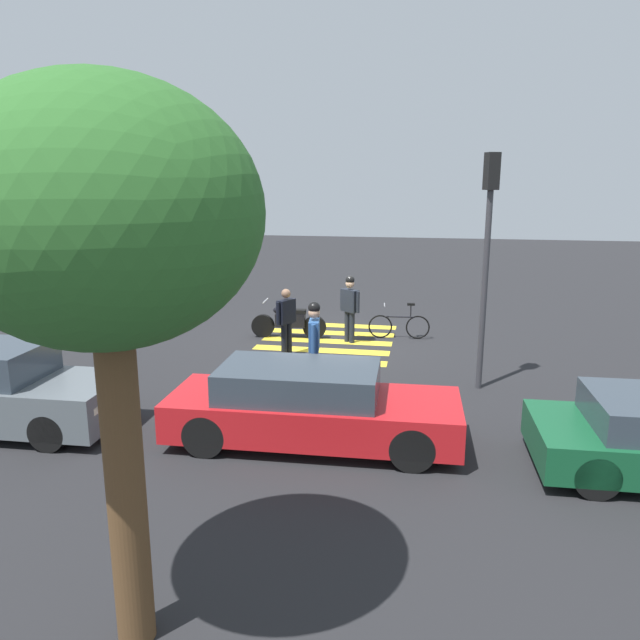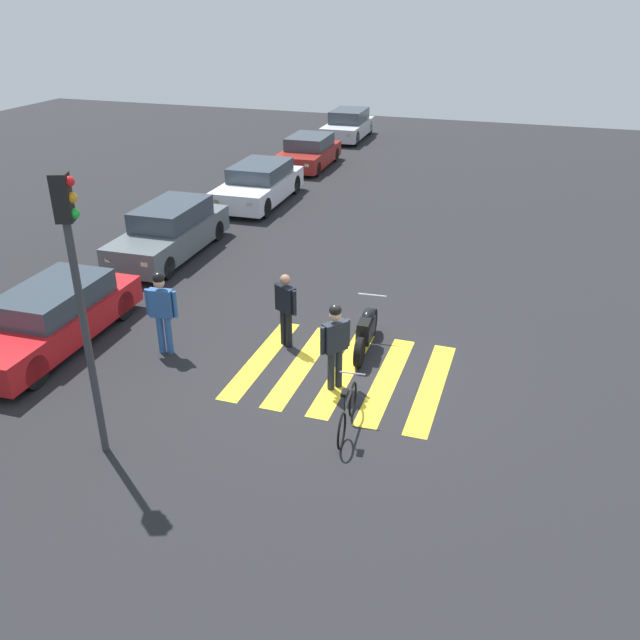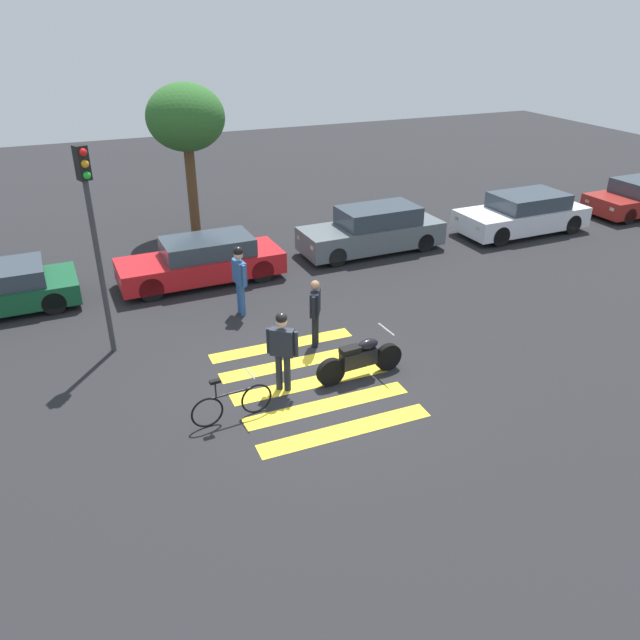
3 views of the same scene
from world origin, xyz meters
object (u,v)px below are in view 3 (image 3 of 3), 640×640
object	(u,v)px
car_red_convertible	(203,261)
traffic_light_pole	(92,222)
police_motorcycle	(360,359)
officer_on_foot	(282,346)
car_white_van	(523,214)
pedestrian_bystander	(240,275)
officer_by_motorcycle	(315,309)
leaning_bicycle	(232,404)
car_grey_coupe	(373,231)

from	to	relation	value
car_red_convertible	traffic_light_pole	size ratio (longest dim) A/B	1.00
police_motorcycle	officer_on_foot	xyz separation A→B (m)	(-1.68, 0.17, 0.58)
car_red_convertible	car_white_van	world-z (taller)	car_white_van
pedestrian_bystander	traffic_light_pole	distance (m)	3.97
officer_by_motorcycle	pedestrian_bystander	distance (m)	2.58
leaning_bicycle	officer_on_foot	world-z (taller)	officer_on_foot
traffic_light_pole	officer_on_foot	bearing A→B (deg)	-44.84
police_motorcycle	officer_by_motorcycle	xyz separation A→B (m)	(-0.34, 1.69, 0.49)
police_motorcycle	officer_by_motorcycle	bearing A→B (deg)	101.27
leaning_bicycle	car_white_van	distance (m)	14.33
traffic_light_pole	pedestrian_bystander	bearing A→B (deg)	12.88
leaning_bicycle	officer_by_motorcycle	world-z (taller)	officer_by_motorcycle
pedestrian_bystander	car_red_convertible	world-z (taller)	pedestrian_bystander
leaning_bicycle	pedestrian_bystander	xyz separation A→B (m)	(1.49, 4.46, 0.72)
police_motorcycle	traffic_light_pole	world-z (taller)	traffic_light_pole
officer_by_motorcycle	pedestrian_bystander	bearing A→B (deg)	115.96
pedestrian_bystander	traffic_light_pole	bearing A→B (deg)	-167.12
car_white_van	traffic_light_pole	bearing A→B (deg)	-167.12
car_white_van	traffic_light_pole	xyz separation A→B (m)	(-14.33, -3.28, 2.46)
leaning_bicycle	officer_by_motorcycle	distance (m)	3.43
police_motorcycle	officer_on_foot	size ratio (longest dim) A/B	1.14
car_grey_coupe	car_white_van	size ratio (longest dim) A/B	1.01
pedestrian_bystander	car_grey_coupe	distance (m)	6.01
car_grey_coupe	police_motorcycle	bearing A→B (deg)	-119.05
officer_by_motorcycle	car_white_van	distance (m)	11.02
officer_on_foot	car_grey_coupe	size ratio (longest dim) A/B	0.38
car_white_van	police_motorcycle	bearing A→B (deg)	-145.67
leaning_bicycle	pedestrian_bystander	distance (m)	4.76
officer_by_motorcycle	car_red_convertible	distance (m)	5.07
leaning_bicycle	car_grey_coupe	world-z (taller)	car_grey_coupe
leaning_bicycle	car_white_van	size ratio (longest dim) A/B	0.35
car_red_convertible	car_white_van	size ratio (longest dim) A/B	1.01
officer_by_motorcycle	pedestrian_bystander	size ratio (longest dim) A/B	0.90
officer_on_foot	traffic_light_pole	xyz separation A→B (m)	(-3.10, 3.08, 2.09)
car_red_convertible	car_white_van	bearing A→B (deg)	0.09
car_red_convertible	leaning_bicycle	bearing A→B (deg)	-98.85
police_motorcycle	leaning_bicycle	size ratio (longest dim) A/B	1.24
traffic_light_pole	leaning_bicycle	bearing A→B (deg)	-63.79
officer_by_motorcycle	pedestrian_bystander	xyz separation A→B (m)	(-1.13, 2.32, 0.14)
officer_by_motorcycle	traffic_light_pole	world-z (taller)	traffic_light_pole
leaning_bicycle	car_grey_coupe	bearing A→B (deg)	47.23
pedestrian_bystander	car_grey_coupe	size ratio (longest dim) A/B	0.39
officer_by_motorcycle	traffic_light_pole	distance (m)	5.19
car_grey_coupe	officer_by_motorcycle	bearing A→B (deg)	-128.74
pedestrian_bystander	car_grey_coupe	world-z (taller)	pedestrian_bystander
officer_on_foot	officer_by_motorcycle	size ratio (longest dim) A/B	1.08
leaning_bicycle	car_red_convertible	world-z (taller)	car_red_convertible
car_red_convertible	officer_on_foot	bearing A→B (deg)	-88.29
police_motorcycle	traffic_light_pole	size ratio (longest dim) A/B	0.43
car_red_convertible	car_white_van	distance (m)	11.43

